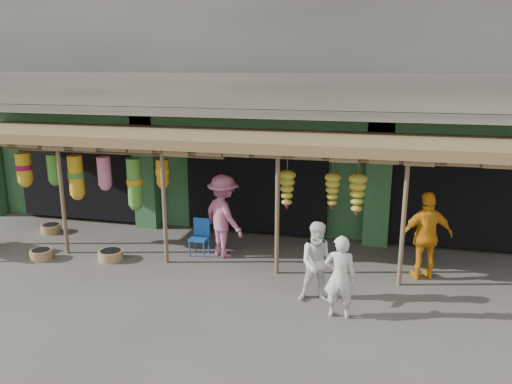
% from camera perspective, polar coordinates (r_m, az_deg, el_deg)
% --- Properties ---
extents(ground, '(80.00, 80.00, 0.00)m').
position_cam_1_polar(ground, '(11.12, -2.54, -8.33)').
color(ground, '#514C47').
rests_on(ground, ground).
extents(building, '(16.40, 6.80, 7.00)m').
position_cam_1_polar(building, '(15.02, 2.52, 10.87)').
color(building, gray).
rests_on(building, ground).
extents(awning, '(14.00, 2.70, 2.79)m').
position_cam_1_polar(awning, '(11.20, -2.42, 5.53)').
color(awning, brown).
rests_on(awning, ground).
extents(blue_chair, '(0.41, 0.42, 0.84)m').
position_cam_1_polar(blue_chair, '(11.65, -6.39, -4.86)').
color(blue_chair, '#1950A4').
rests_on(blue_chair, ground).
extents(basket_left, '(0.60, 0.60, 0.21)m').
position_cam_1_polar(basket_left, '(14.21, -22.39, -3.87)').
color(basket_left, olive).
rests_on(basket_left, ground).
extents(basket_mid, '(0.71, 0.71, 0.21)m').
position_cam_1_polar(basket_mid, '(11.82, -16.27, -6.95)').
color(basket_mid, '#9C6E46').
rests_on(basket_mid, ground).
extents(basket_right, '(0.57, 0.57, 0.22)m').
position_cam_1_polar(basket_right, '(12.39, -23.35, -6.57)').
color(basket_right, '#9A8248').
rests_on(basket_right, ground).
extents(person_front, '(0.55, 0.37, 1.49)m').
position_cam_1_polar(person_front, '(8.82, 9.57, -9.53)').
color(person_front, silver).
rests_on(person_front, ground).
extents(person_right, '(0.84, 0.71, 1.54)m').
position_cam_1_polar(person_right, '(9.30, 7.21, -8.01)').
color(person_right, silver).
rests_on(person_right, ground).
extents(person_vendor, '(1.16, 0.76, 1.84)m').
position_cam_1_polar(person_vendor, '(10.71, 18.91, -4.78)').
color(person_vendor, orange).
rests_on(person_vendor, ground).
extents(person_shopper, '(1.40, 1.32, 1.90)m').
position_cam_1_polar(person_shopper, '(11.35, -3.74, -2.76)').
color(person_shopper, '#C06588').
rests_on(person_shopper, ground).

